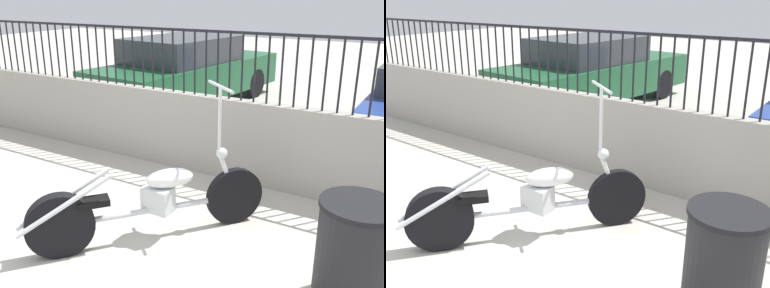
{
  "view_description": "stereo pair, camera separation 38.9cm",
  "coord_description": "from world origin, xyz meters",
  "views": [
    {
      "loc": [
        2.2,
        -2.07,
        2.22
      ],
      "look_at": [
        -0.0,
        1.64,
        0.7
      ],
      "focal_mm": 40.0,
      "sensor_mm": 36.0,
      "label": 1
    },
    {
      "loc": [
        2.53,
        -1.85,
        2.22
      ],
      "look_at": [
        -0.0,
        1.64,
        0.7
      ],
      "focal_mm": 40.0,
      "sensor_mm": 36.0,
      "label": 2
    }
  ],
  "objects": [
    {
      "name": "trash_bin",
      "position": [
        1.85,
        0.83,
        0.42
      ],
      "size": [
        0.57,
        0.57,
        0.84
      ],
      "color": "black",
      "rests_on": "ground_plane"
    },
    {
      "name": "low_wall",
      "position": [
        0.0,
        2.51,
        0.51
      ],
      "size": [
        10.39,
        0.18,
        1.02
      ],
      "color": "#9E998E",
      "rests_on": "ground_plane"
    },
    {
      "name": "motorcycle_silver",
      "position": [
        -0.02,
        0.74,
        0.38
      ],
      "size": [
        1.58,
        1.91,
        1.45
      ],
      "rotation": [
        0.0,
        0.0,
        0.89
      ],
      "color": "black",
      "rests_on": "ground_plane"
    },
    {
      "name": "ground_plane",
      "position": [
        0.0,
        0.0,
        0.0
      ],
      "size": [
        40.0,
        40.0,
        0.0
      ],
      "primitive_type": "plane",
      "color": "#B7B2A5"
    },
    {
      "name": "car_green",
      "position": [
        -2.41,
        5.49,
        0.71
      ],
      "size": [
        2.25,
        4.7,
        1.41
      ],
      "rotation": [
        0.0,
        0.0,
        1.45
      ],
      "color": "black",
      "rests_on": "ground_plane"
    },
    {
      "name": "fence_railing",
      "position": [
        -0.0,
        2.51,
        1.54
      ],
      "size": [
        10.39,
        0.04,
        0.8
      ],
      "color": "black",
      "rests_on": "low_wall"
    }
  ]
}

